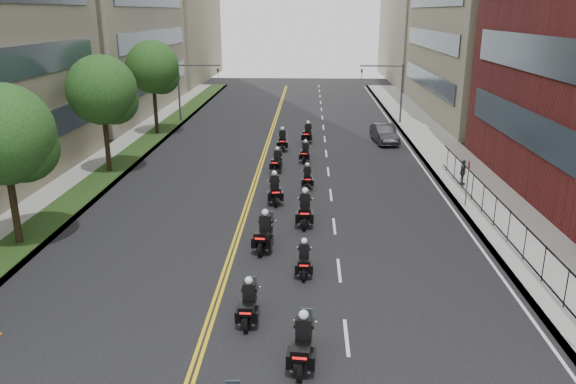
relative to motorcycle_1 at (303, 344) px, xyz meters
name	(u,v)px	position (x,y,z in m)	size (l,w,h in m)	color
sidewalk_right	(462,172)	(10.21, 21.54, -0.62)	(4.00, 90.00, 0.15)	gray
sidewalk_left	(103,168)	(-13.79, 21.54, -0.62)	(4.00, 90.00, 0.15)	gray
grass_strip	(115,167)	(-12.99, 21.54, -0.53)	(2.00, 90.00, 0.04)	#1F3914
iron_fence	(517,234)	(9.21, 8.54, 0.20)	(0.05, 28.00, 1.50)	black
street_trees	(70,109)	(-12.83, 15.15, 4.43)	(4.40, 38.40, 7.98)	#312616
traffic_signal_right	(392,84)	(7.75, 38.54, 3.00)	(4.09, 0.20, 5.60)	#3F3F44
traffic_signal_left	(189,84)	(-11.32, 38.54, 3.00)	(4.09, 0.20, 5.60)	#3F3F44
motorcycle_1	(303,344)	(0.00, 0.00, 0.00)	(0.64, 2.40, 1.77)	black
motorcycle_2	(249,304)	(-1.88, 2.45, -0.06)	(0.51, 2.19, 1.62)	black
motorcycle_3	(304,260)	(-0.03, 6.17, -0.10)	(0.47, 2.05, 1.52)	black
motorcycle_4	(265,234)	(-1.82, 8.59, 0.03)	(0.74, 2.50, 1.85)	black
motorcycle_5	(305,210)	(-0.05, 11.76, 0.05)	(0.59, 2.55, 1.88)	black
motorcycle_6	(275,190)	(-1.76, 15.06, 0.02)	(0.73, 2.46, 1.82)	black
motorcycle_7	(307,178)	(0.03, 17.91, -0.09)	(0.49, 2.09, 1.54)	black
motorcycle_8	(277,162)	(-1.99, 21.44, -0.04)	(0.67, 2.26, 1.67)	black
motorcycle_9	(305,153)	(-0.15, 24.13, -0.08)	(0.61, 2.13, 1.57)	black
motorcycle_10	(282,141)	(-1.93, 27.53, 0.01)	(0.57, 2.44, 1.80)	black
motorcycle_11	(308,134)	(0.00, 30.26, 0.00)	(0.72, 2.40, 1.77)	black
parked_sedan	(384,134)	(6.21, 30.41, 0.04)	(1.56, 4.46, 1.47)	black
pedestrian_c	(463,172)	(9.41, 18.39, 0.23)	(0.91, 0.38, 1.56)	#3C3D44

